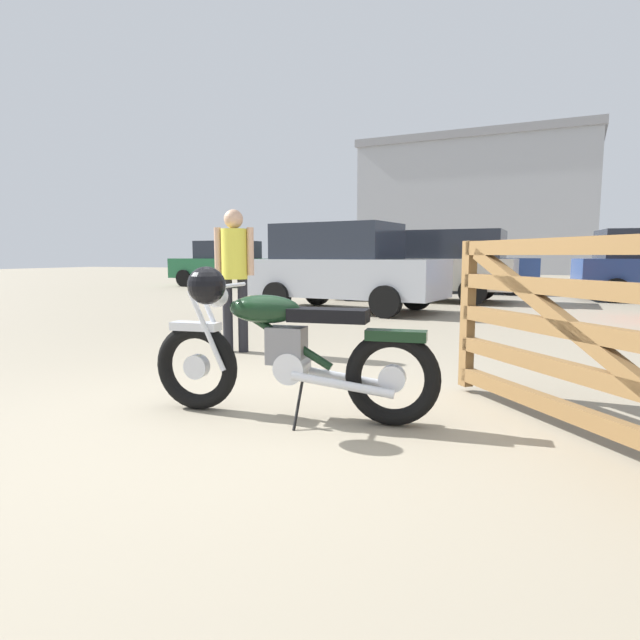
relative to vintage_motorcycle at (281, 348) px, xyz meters
name	(u,v)px	position (x,y,z in m)	size (l,w,h in m)	color
ground_plane	(269,421)	(-0.04, -0.12, -0.49)	(80.00, 80.00, 0.00)	gray
vintage_motorcycle	(281,348)	(0.00, 0.00, 0.00)	(2.08, 0.73, 1.07)	black
timber_gate	(619,332)	(2.07, 0.04, 0.21)	(1.69, 2.06, 1.60)	brown
bystander	(234,265)	(-1.58, 2.14, 0.53)	(0.44, 0.30, 1.66)	black
dark_sedan_left	(469,263)	(0.04, 13.60, 0.43)	(3.95, 1.92, 1.78)	black
pale_sedan_back	(422,263)	(-0.80, 10.16, 0.45)	(4.80, 2.19, 1.74)	black
blue_hatchback_right	(344,266)	(-1.88, 7.11, 0.43)	(4.11, 2.29, 1.78)	black
white_estate_far	(228,264)	(-8.65, 13.94, 0.34)	(4.30, 2.12, 1.67)	black
industrial_building	(483,210)	(-1.23, 37.26, 3.95)	(16.06, 13.69, 8.85)	#9EA0A8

